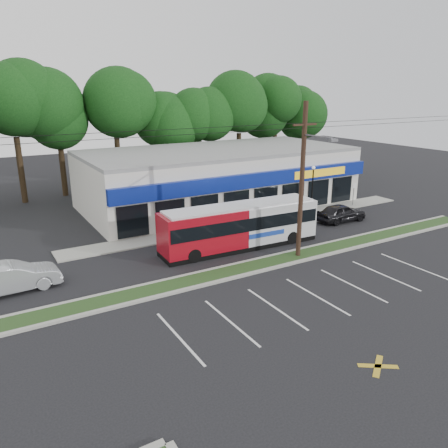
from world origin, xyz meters
TOP-DOWN VIEW (x-y plane):
  - ground at (0.00, 0.00)m, footprint 120.00×120.00m
  - grass_strip at (0.00, 1.00)m, footprint 40.00×1.60m
  - curb_south at (0.00, 0.15)m, footprint 40.00×0.25m
  - curb_north at (0.00, 1.85)m, footprint 40.00×0.25m
  - sidewalk at (5.00, 9.00)m, footprint 32.00×2.20m
  - strip_mall at (5.50, 15.91)m, footprint 25.00×12.55m
  - utility_pole at (2.83, 0.93)m, footprint 50.00×2.77m
  - lamp_post at (11.00, 8.80)m, footprint 0.30×0.30m
  - sign_post at (16.00, 8.57)m, footprint 0.45×0.10m
  - tree_line at (4.00, 26.00)m, footprint 46.76×6.76m
  - metrobus at (0.68, 4.50)m, footprint 11.62×2.96m
  - car_dark at (11.36, 5.50)m, footprint 4.49×1.90m
  - car_silver at (-13.82, 4.93)m, footprint 5.02×1.97m
  - pedestrian_a at (2.44, 6.00)m, footprint 0.76×0.76m
  - pedestrian_b at (9.00, 8.50)m, footprint 1.01×0.89m

SIDE VIEW (x-z plane):
  - ground at x=0.00m, z-range 0.00..0.00m
  - sidewalk at x=5.00m, z-range 0.00..0.10m
  - grass_strip at x=0.00m, z-range 0.00..0.12m
  - curb_south at x=0.00m, z-range 0.00..0.14m
  - curb_north at x=0.00m, z-range 0.00..0.14m
  - car_dark at x=11.36m, z-range 0.00..1.52m
  - car_silver at x=-13.82m, z-range 0.00..1.63m
  - pedestrian_b at x=9.00m, z-range 0.00..1.74m
  - pedestrian_a at x=2.44m, z-range 0.00..1.78m
  - sign_post at x=16.00m, z-range 0.44..2.67m
  - metrobus at x=0.68m, z-range 0.09..3.19m
  - strip_mall at x=5.50m, z-range 0.00..5.30m
  - lamp_post at x=11.00m, z-range 0.55..4.80m
  - utility_pole at x=2.83m, z-range 0.41..10.41m
  - tree_line at x=4.00m, z-range 2.50..14.33m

